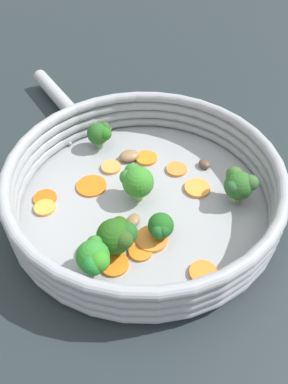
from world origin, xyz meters
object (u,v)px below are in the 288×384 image
object	(u,v)px
carrot_slice_10	(146,158)
carrot_slice_4	(203,273)
broccoli_floret_2	(94,258)
mushroom_piece_1	(204,164)
mushroom_piece_0	(129,156)
broccoli_floret_3	(100,133)
broccoli_floret_5	(161,227)
carrot_slice_7	(177,169)
broccoli_floret_0	(117,235)
broccoli_floret_1	(239,184)
carrot_slice_9	(152,239)
carrot_slice_3	(45,208)
carrot_slice_8	(140,251)
carrot_slice_5	(197,188)
carrot_slice_6	(113,263)
carrot_slice_0	(93,184)
carrot_slice_1	(111,167)
skillet	(144,202)
broccoli_floret_4	(136,181)
mushroom_piece_2	(133,220)
carrot_slice_2	(45,198)

from	to	relation	value
carrot_slice_10	carrot_slice_4	bearing A→B (deg)	126.00
broccoli_floret_2	mushroom_piece_1	xyz separation A→B (m)	(-0.08, -0.22, -0.03)
mushroom_piece_0	mushroom_piece_1	world-z (taller)	mushroom_piece_0
broccoli_floret_3	broccoli_floret_5	bearing A→B (deg)	134.31
carrot_slice_7	broccoli_floret_0	size ratio (longest dim) A/B	0.64
broccoli_floret_1	mushroom_piece_1	size ratio (longest dim) A/B	2.46
carrot_slice_9	broccoli_floret_2	world-z (taller)	broccoli_floret_2
carrot_slice_3	carrot_slice_8	bearing A→B (deg)	169.72
carrot_slice_5	carrot_slice_6	xyz separation A→B (m)	(0.07, 0.16, -0.00)
carrot_slice_6	carrot_slice_9	size ratio (longest dim) A/B	0.86
broccoli_floret_0	carrot_slice_6	bearing A→B (deg)	92.80
carrot_slice_0	carrot_slice_9	distance (m)	0.13
carrot_slice_1	carrot_slice_7	size ratio (longest dim) A/B	0.95
skillet	carrot_slice_7	world-z (taller)	carrot_slice_7
carrot_slice_3	broccoli_floret_3	size ratio (longest dim) A/B	0.66
carrot_slice_6	broccoli_floret_3	distance (m)	0.23
broccoli_floret_4	carrot_slice_4	bearing A→B (deg)	140.99
carrot_slice_9	broccoli_floret_5	distance (m)	0.02
skillet	broccoli_floret_3	bearing A→B (deg)	-41.13
skillet	mushroom_piece_0	world-z (taller)	mushroom_piece_0
carrot_slice_8	broccoli_floret_0	world-z (taller)	broccoli_floret_0
broccoli_floret_5	carrot_slice_0	bearing A→B (deg)	-26.83
carrot_slice_6	carrot_slice_10	size ratio (longest dim) A/B	1.05
carrot_slice_3	mushroom_piece_2	bearing A→B (deg)	-173.15
broccoli_floret_5	mushroom_piece_0	bearing A→B (deg)	-55.86
carrot_slice_8	carrot_slice_9	bearing A→B (deg)	-109.27
broccoli_floret_0	carrot_slice_2	bearing A→B (deg)	-20.36
carrot_slice_10	skillet	bearing A→B (deg)	105.82
carrot_slice_6	carrot_slice_7	bearing A→B (deg)	-99.25
carrot_slice_5	carrot_slice_10	distance (m)	0.10
carrot_slice_1	mushroom_piece_2	xyz separation A→B (m)	(-0.07, 0.09, 0.00)
carrot_slice_4	mushroom_piece_2	xyz separation A→B (m)	(0.11, -0.05, 0.00)
carrot_slice_2	carrot_slice_5	world-z (taller)	carrot_slice_5
carrot_slice_0	broccoli_floret_3	bearing A→B (deg)	-75.68
skillet	carrot_slice_9	xyz separation A→B (m)	(-0.03, 0.06, 0.01)
carrot_slice_6	broccoli_floret_3	world-z (taller)	broccoli_floret_3
skillet	broccoli_floret_0	bearing A→B (deg)	87.81
carrot_slice_5	carrot_slice_8	distance (m)	0.14
carrot_slice_9	carrot_slice_5	bearing A→B (deg)	-108.14
carrot_slice_1	carrot_slice_9	bearing A→B (deg)	132.08
broccoli_floret_3	mushroom_piece_2	bearing A→B (deg)	127.06
carrot_slice_1	broccoli_floret_4	world-z (taller)	broccoli_floret_4
skillet	carrot_slice_3	size ratio (longest dim) A/B	12.20
carrot_slice_10	broccoli_floret_2	size ratio (longest dim) A/B	0.70
carrot_slice_5	broccoli_floret_5	xyz separation A→B (m)	(0.03, 0.10, 0.02)
broccoli_floret_1	mushroom_piece_2	world-z (taller)	broccoli_floret_1
carrot_slice_4	mushroom_piece_0	size ratio (longest dim) A/B	1.05
carrot_slice_5	broccoli_floret_4	world-z (taller)	broccoli_floret_4
carrot_slice_8	mushroom_piece_2	size ratio (longest dim) A/B	1.33
carrot_slice_9	carrot_slice_2	bearing A→B (deg)	-7.59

